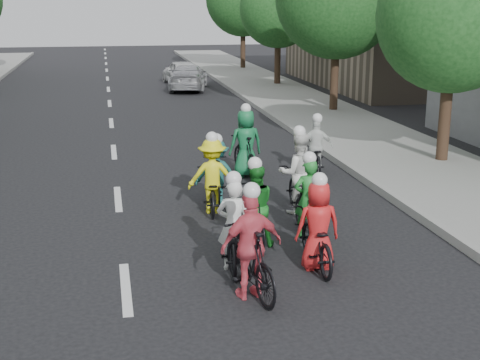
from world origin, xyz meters
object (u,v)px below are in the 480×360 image
object	(u,v)px
cyclist_4	(317,235)
cyclist_7	(216,177)
cyclist_2	(212,183)
cyclist_1	(254,211)
follow_car_trail	(182,72)
cyclist_5	(307,207)
follow_car_lead	(188,77)
cyclist_9	(245,149)
cyclist_8	(315,153)
cyclist_6	(298,182)
cyclist_3	(250,254)
cyclist_0	(233,236)

from	to	relation	value
cyclist_4	cyclist_7	bearing A→B (deg)	-72.80
cyclist_2	cyclist_7	world-z (taller)	cyclist_2
cyclist_1	follow_car_trail	distance (m)	24.88
cyclist_5	follow_car_lead	distance (m)	22.18
cyclist_5	cyclist_9	world-z (taller)	cyclist_9
cyclist_2	cyclist_9	bearing A→B (deg)	-107.58
cyclist_9	follow_car_trail	size ratio (longest dim) A/B	0.49
cyclist_1	cyclist_5	xyz separation A→B (m)	(1.09, 0.25, -0.06)
cyclist_4	cyclist_8	world-z (taller)	cyclist_4
cyclist_6	follow_car_trail	size ratio (longest dim) A/B	0.49
cyclist_3	cyclist_9	bearing A→B (deg)	-112.80
cyclist_1	cyclist_8	world-z (taller)	cyclist_1
cyclist_5	cyclist_8	distance (m)	4.89
cyclist_3	cyclist_6	xyz separation A→B (m)	(1.86, 3.89, 0.00)
cyclist_5	cyclist_7	world-z (taller)	cyclist_5
cyclist_1	cyclist_7	distance (m)	2.63
cyclist_5	follow_car_trail	bearing A→B (deg)	-89.66
cyclist_5	cyclist_6	xyz separation A→B (m)	(0.24, 1.48, 0.09)
cyclist_0	cyclist_4	distance (m)	1.40
cyclist_0	cyclist_7	distance (m)	3.63
cyclist_1	cyclist_3	xyz separation A→B (m)	(-0.53, -2.16, 0.02)
cyclist_8	cyclist_2	bearing A→B (deg)	50.44
cyclist_4	follow_car_lead	distance (m)	23.72
cyclist_3	follow_car_trail	size ratio (longest dim) A/B	0.49
cyclist_4	cyclist_8	size ratio (longest dim) A/B	1.03
cyclist_7	cyclist_9	size ratio (longest dim) A/B	0.96
cyclist_2	cyclist_8	xyz separation A→B (m)	(3.16, 2.73, -0.09)
cyclist_8	cyclist_9	bearing A→B (deg)	7.14
cyclist_0	cyclist_2	bearing A→B (deg)	-83.38
cyclist_5	cyclist_4	bearing A→B (deg)	80.29
cyclist_8	cyclist_3	bearing A→B (deg)	74.66
cyclist_3	cyclist_5	world-z (taller)	cyclist_3
cyclist_0	cyclist_3	xyz separation A→B (m)	(0.05, -1.15, 0.11)
cyclist_0	cyclist_2	world-z (taller)	cyclist_2
cyclist_8	cyclist_4	bearing A→B (deg)	82.05
cyclist_3	follow_car_trail	distance (m)	27.07
cyclist_1	cyclist_2	distance (m)	2.17
cyclist_1	cyclist_3	bearing A→B (deg)	76.68
cyclist_9	cyclist_8	bearing A→B (deg)	171.04
cyclist_4	cyclist_5	bearing A→B (deg)	-98.90
cyclist_8	follow_car_lead	xyz separation A→B (m)	(-1.11, 17.57, 0.09)
cyclist_2	cyclist_5	bearing A→B (deg)	136.50
cyclist_6	cyclist_8	world-z (taller)	cyclist_6
cyclist_0	cyclist_6	bearing A→B (deg)	-115.61
cyclist_7	cyclist_5	bearing A→B (deg)	124.72
cyclist_3	follow_car_lead	size ratio (longest dim) A/B	0.44
cyclist_2	cyclist_3	size ratio (longest dim) A/B	0.91
cyclist_4	cyclist_8	xyz separation A→B (m)	(1.94, 6.14, -0.03)
cyclist_1	cyclist_9	bearing A→B (deg)	-99.49
cyclist_3	follow_car_trail	xyz separation A→B (m)	(2.08, 26.99, -0.01)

